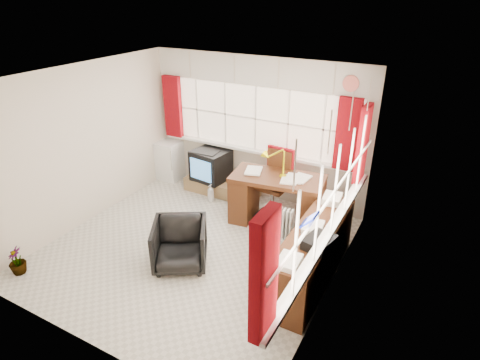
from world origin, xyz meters
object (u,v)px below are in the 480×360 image
(credenza, at_px, (313,253))
(desk, at_px, (277,198))
(office_chair, at_px, (180,245))
(radiator, at_px, (280,228))
(mini_fridge, at_px, (170,160))
(desk_lamp, at_px, (284,157))
(tv_bench, at_px, (222,187))
(task_chair, at_px, (277,180))
(crt_tv, at_px, (211,165))

(credenza, bearing_deg, desk, 132.93)
(office_chair, height_order, radiator, office_chair)
(office_chair, bearing_deg, mini_fridge, 99.46)
(desk_lamp, distance_m, tv_bench, 1.78)
(desk, relative_size, credenza, 0.76)
(task_chair, xyz_separation_m, credenza, (1.10, -1.32, -0.23))
(desk_lamp, height_order, tv_bench, desk_lamp)
(radiator, relative_size, crt_tv, 0.85)
(crt_tv, height_order, mini_fridge, crt_tv)
(desk_lamp, xyz_separation_m, radiator, (0.20, -0.52, -0.92))
(desk_lamp, distance_m, radiator, 1.07)
(tv_bench, bearing_deg, office_chair, -74.20)
(office_chair, bearing_deg, crt_tv, 80.75)
(desk, height_order, task_chair, task_chair)
(crt_tv, bearing_deg, tv_bench, 4.12)
(task_chair, height_order, crt_tv, task_chair)
(desk, distance_m, crt_tv, 1.60)
(desk, bearing_deg, desk_lamp, 28.43)
(radiator, bearing_deg, desk, 119.08)
(desk, relative_size, task_chair, 1.32)
(crt_tv, xyz_separation_m, mini_fridge, (-1.03, 0.10, -0.15))
(radiator, bearing_deg, desk_lamp, 110.77)
(task_chair, bearing_deg, desk_lamp, -49.65)
(desk_lamp, xyz_separation_m, crt_tv, (-1.60, 0.42, -0.62))
(radiator, xyz_separation_m, tv_bench, (-1.58, 0.96, -0.11))
(credenza, bearing_deg, desk_lamp, 129.75)
(tv_bench, bearing_deg, task_chair, -9.60)
(tv_bench, relative_size, mini_fridge, 1.83)
(desk_lamp, xyz_separation_m, tv_bench, (-1.38, 0.44, -1.03))
(credenza, bearing_deg, radiator, 141.37)
(task_chair, height_order, office_chair, task_chair)
(desk, relative_size, desk_lamp, 3.30)
(office_chair, height_order, crt_tv, crt_tv)
(office_chair, bearing_deg, desk, 36.07)
(office_chair, distance_m, credenza, 1.78)
(desk, bearing_deg, radiator, -60.92)
(desk, xyz_separation_m, desk_lamp, (0.07, 0.04, 0.69))
(credenza, xyz_separation_m, tv_bench, (-2.28, 1.52, -0.26))
(mini_fridge, bearing_deg, tv_bench, -3.65)
(task_chair, height_order, radiator, task_chair)
(task_chair, distance_m, tv_bench, 1.29)
(radiator, relative_size, credenza, 0.29)
(desk_lamp, relative_size, mini_fridge, 0.60)
(desk_lamp, relative_size, office_chair, 0.64)
(office_chair, xyz_separation_m, credenza, (1.68, 0.60, 0.06))
(radiator, relative_size, tv_bench, 0.42)
(mini_fridge, bearing_deg, credenza, -24.39)
(task_chair, relative_size, crt_tv, 1.70)
(crt_tv, bearing_deg, credenza, -31.01)
(task_chair, distance_m, crt_tv, 1.41)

